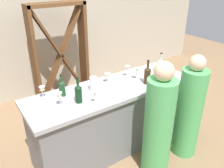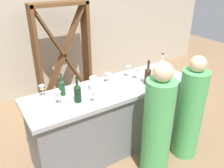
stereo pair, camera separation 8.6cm
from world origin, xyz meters
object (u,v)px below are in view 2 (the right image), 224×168
Objects in this scene: wine_bottle_center_amber_brown at (148,75)px; water_pitcher at (93,84)px; wine_glass_far_left at (128,69)px; wine_glass_far_right at (42,89)px; wine_glass_near_right at (137,72)px; wine_bottle_leftmost_olive_green at (62,87)px; wine_glass_far_center at (108,76)px; wine_bottle_second_right_clear_pale at (162,66)px; wine_glass_near_left at (94,95)px; wine_bottle_second_left_dark_green at (78,92)px; wine_glass_near_center at (59,96)px; person_center_guest at (157,126)px; person_left_guest at (190,112)px; wine_rack at (63,54)px.

water_pitcher is at bearing 161.53° from wine_bottle_center_amber_brown.
wine_glass_far_right is (-1.18, 0.08, -0.01)m from wine_glass_far_left.
wine_glass_near_right is 1.10× the size of wine_glass_far_right.
wine_glass_far_center is (0.63, -0.00, -0.01)m from wine_bottle_leftmost_olive_green.
wine_bottle_second_right_clear_pale is 2.28× the size of wine_glass_far_center.
wine_bottle_second_left_dark_green is at bearing 138.08° from wine_glass_near_left.
wine_bottle_center_amber_brown is at bearing -18.47° from water_pitcher.
wine_glass_near_center is at bearing -165.26° from wine_glass_far_center.
wine_glass_near_center is 0.29m from wine_glass_far_right.
wine_glass_far_center is (0.75, 0.20, -0.02)m from wine_glass_near_center.
person_center_guest is (-0.16, -0.81, -0.39)m from wine_glass_far_left.
person_center_guest is at bearing 78.37° from person_left_guest.
wine_glass_near_center and wine_glass_far_left have the same top height.
wine_bottle_second_right_clear_pale is at bearing -63.03° from wine_rack.
water_pitcher is at bearing 42.82° from person_center_guest.
wine_rack is at bearing 67.14° from wine_glass_near_center.
wine_bottle_second_right_clear_pale is (1.44, -0.16, 0.01)m from wine_bottle_leftmost_olive_green.
wine_glass_far_center is at bearing 179.61° from wine_glass_far_left.
wine_glass_near_left is 0.10× the size of person_center_guest.
person_left_guest is (1.37, -0.80, -0.39)m from wine_bottle_leftmost_olive_green.
wine_bottle_leftmost_olive_green is 1.09m from wine_bottle_center_amber_brown.
person_left_guest reaches higher than water_pitcher.
wine_bottle_leftmost_olive_green is at bearing -19.15° from wine_glass_far_right.
wine_glass_near_center is at bearing -169.77° from wine_glass_far_left.
wine_glass_near_left is 0.38m from wine_glass_near_center.
wine_bottle_second_right_clear_pale is at bearing 1.58° from wine_glass_near_center.
wine_bottle_second_right_clear_pale is at bearing -17.95° from wine_glass_far_left.
wine_glass_near_left is at bearing -170.11° from wine_bottle_second_right_clear_pale.
wine_glass_far_right is (-0.21, 0.07, 0.00)m from wine_bottle_leftmost_olive_green.
wine_glass_near_center is at bearing -120.08° from wine_bottle_leftmost_olive_green.
wine_rack reaches higher than wine_glass_far_left.
wine_bottle_second_left_dark_green is (0.09, -0.25, 0.01)m from wine_bottle_leftmost_olive_green.
wine_glass_far_left is at bearing 1.05° from person_center_guest.
wine_bottle_center_amber_brown is at bearing 3.75° from wine_glass_near_left.
wine_bottle_second_left_dark_green reaches higher than water_pitcher.
person_center_guest is at bearing -34.05° from wine_glass_near_center.
wine_bottle_second_right_clear_pale reaches higher than water_pitcher.
wine_glass_far_center is at bearing 41.96° from wine_glass_near_left.
wine_rack reaches higher than wine_glass_near_right.
wine_bottle_second_left_dark_green is 0.21× the size of person_center_guest.
wine_glass_near_left is 0.63m from wine_glass_far_right.
wine_glass_near_center is (-1.16, 0.11, -0.01)m from wine_bottle_center_amber_brown.
wine_bottle_leftmost_olive_green is at bearing 110.01° from wine_bottle_second_left_dark_green.
wine_glass_far_left is at bearing 105.06° from wine_bottle_center_amber_brown.
wine_bottle_center_amber_brown is 1.17m from wine_glass_near_center.
wine_glass_near_left is at bearing -176.25° from wine_bottle_center_amber_brown.
wine_glass_near_center is 0.50m from water_pitcher.
wine_bottle_leftmost_olive_green is 1.03m from wine_glass_near_right.
person_left_guest is at bearing -47.45° from wine_glass_far_center.
person_center_guest reaches higher than wine_glass_near_right.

